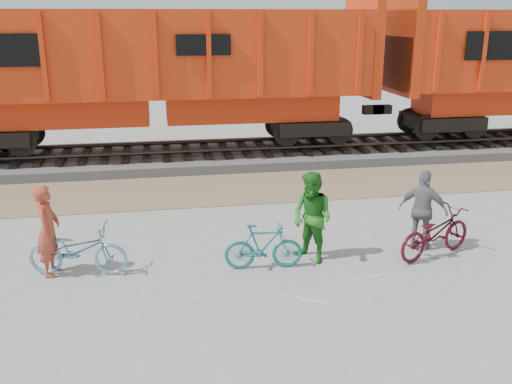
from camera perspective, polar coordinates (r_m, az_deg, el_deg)
ground at (r=10.86m, az=-0.62°, el=-8.16°), size 120.00×120.00×0.00m
gravel_strip at (r=15.96m, az=-3.88°, el=0.26°), size 120.00×3.00×0.02m
ballast_bed at (r=19.28m, az=-5.04°, el=3.65°), size 120.00×4.00×0.30m
track at (r=19.21m, az=-5.07°, el=4.58°), size 120.00×2.60×0.24m
hopper_car_center at (r=18.75m, az=-10.00°, el=11.93°), size 14.00×3.13×4.65m
bicycle_blue at (r=11.16m, az=-17.41°, el=-5.55°), size 1.95×0.99×0.97m
bicycle_teal at (r=10.90m, az=0.75°, el=-5.48°), size 1.52×0.55×0.90m
bicycle_maroon at (r=11.99m, az=17.48°, el=-3.90°), size 2.00×1.33×0.99m
person_solo at (r=11.19m, az=-20.07°, el=-3.61°), size 0.47×0.67×1.75m
person_man at (r=11.14m, az=5.63°, el=-2.57°), size 1.06×1.11×1.80m
person_woman at (r=12.17m, az=16.36°, el=-1.76°), size 1.03×0.94×1.69m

